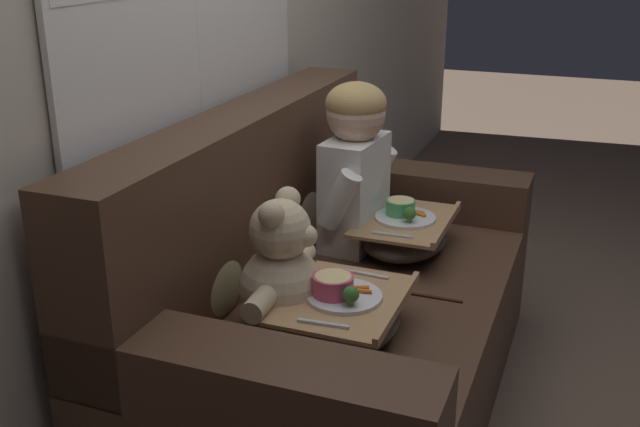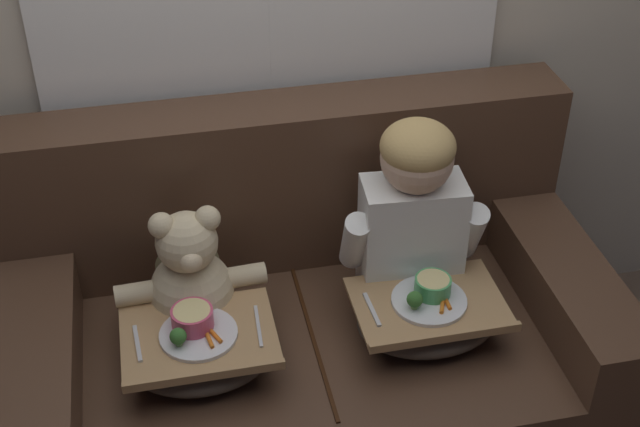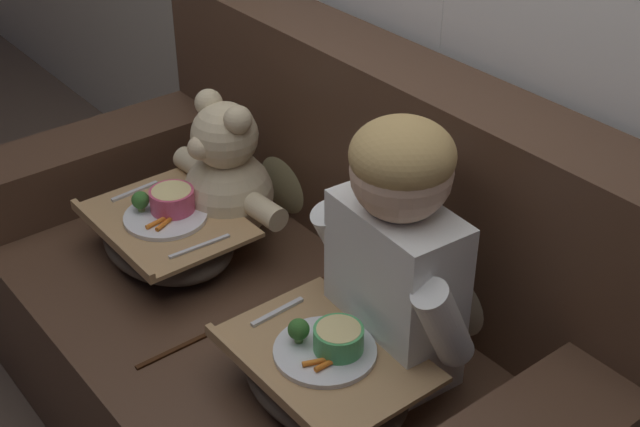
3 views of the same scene
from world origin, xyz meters
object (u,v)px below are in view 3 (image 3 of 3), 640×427
lap_tray_child (325,373)px  child_figure (397,239)px  couch (298,327)px  throw_pillow_behind_child (464,270)px  lap_tray_teddy (168,235)px  teddy_bear (226,179)px  throw_pillow_behind_teddy (293,161)px

lap_tray_child → child_figure: bearing=90.1°
couch → lap_tray_child: (0.34, -0.18, 0.18)m
couch → throw_pillow_behind_child: couch is taller
couch → lap_tray_teddy: (-0.34, -0.18, 0.18)m
child_figure → teddy_bear: child_figure is taller
throw_pillow_behind_teddy → child_figure: size_ratio=0.53×
lap_tray_child → lap_tray_teddy: size_ratio=1.02×
child_figure → throw_pillow_behind_child: bearing=90.0°
couch → throw_pillow_behind_teddy: (-0.34, 0.24, 0.27)m
lap_tray_child → couch: bearing=152.3°
couch → throw_pillow_behind_teddy: size_ratio=5.46×
teddy_bear → throw_pillow_behind_child: bearing=18.8°
couch → lap_tray_child: couch is taller
child_figure → lap_tray_teddy: child_figure is taller
throw_pillow_behind_teddy → lap_tray_child: size_ratio=0.74×
couch → teddy_bear: 0.44m
throw_pillow_behind_teddy → lap_tray_teddy: size_ratio=0.76×
throw_pillow_behind_child → child_figure: bearing=-90.0°
lap_tray_teddy → teddy_bear: bearing=89.7°
throw_pillow_behind_child → lap_tray_teddy: bearing=-148.1°
child_figure → lap_tray_child: child_figure is taller
child_figure → couch: bearing=-176.8°
couch → lap_tray_teddy: size_ratio=4.13×
child_figure → lap_tray_child: bearing=-89.9°
throw_pillow_behind_child → lap_tray_teddy: (-0.67, -0.42, -0.08)m
lap_tray_teddy → throw_pillow_behind_teddy: bearing=89.9°
child_figure → teddy_bear: (-0.67, -0.00, -0.16)m
couch → throw_pillow_behind_child: size_ratio=5.30×
throw_pillow_behind_child → lap_tray_child: throw_pillow_behind_child is taller
throw_pillow_behind_teddy → teddy_bear: size_ratio=0.73×
throw_pillow_behind_teddy → throw_pillow_behind_child: bearing=0.0°
teddy_bear → throw_pillow_behind_teddy: bearing=90.1°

